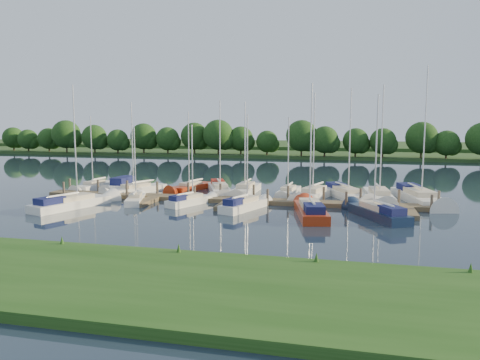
% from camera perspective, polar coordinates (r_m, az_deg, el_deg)
% --- Properties ---
extents(ground, '(260.00, 260.00, 0.00)m').
position_cam_1_polar(ground, '(38.42, -3.73, -4.70)').
color(ground, '#192533').
rests_on(ground, ground).
extents(near_bank, '(90.00, 10.00, 0.50)m').
position_cam_1_polar(near_bank, '(24.09, -15.36, -11.65)').
color(near_bank, '#1D4513').
rests_on(near_bank, ground).
extents(dock, '(40.00, 6.00, 0.40)m').
position_cam_1_polar(dock, '(45.29, -0.98, -2.59)').
color(dock, brown).
rests_on(dock, ground).
extents(mooring_pilings, '(38.24, 2.84, 2.00)m').
position_cam_1_polar(mooring_pilings, '(46.30, -0.63, -1.88)').
color(mooring_pilings, '#473D33').
rests_on(mooring_pilings, ground).
extents(far_shore, '(180.00, 30.00, 0.60)m').
position_cam_1_polar(far_shore, '(111.70, 7.79, 3.27)').
color(far_shore, '#253F18').
rests_on(far_shore, ground).
extents(distant_hill, '(220.00, 40.00, 1.40)m').
position_cam_1_polar(distant_hill, '(136.53, 8.86, 4.13)').
color(distant_hill, '#2C4F22').
rests_on(distant_hill, ground).
extents(treeline, '(147.03, 9.52, 8.27)m').
position_cam_1_polar(treeline, '(98.19, 8.22, 4.88)').
color(treeline, '#38281C').
rests_on(treeline, ground).
extents(sailboat_n_0, '(2.28, 6.86, 8.78)m').
position_cam_1_polar(sailboat_n_0, '(56.86, -17.33, -0.83)').
color(sailboat_n_0, white).
rests_on(sailboat_n_0, ground).
extents(motorboat, '(2.25, 6.69, 1.91)m').
position_cam_1_polar(motorboat, '(55.42, -14.19, -0.82)').
color(motorboat, white).
rests_on(motorboat, ground).
extents(sailboat_n_2, '(4.63, 7.89, 10.25)m').
position_cam_1_polar(sailboat_n_2, '(52.89, -12.64, -1.27)').
color(sailboat_n_2, white).
rests_on(sailboat_n_2, ground).
extents(sailboat_n_3, '(3.59, 7.31, 9.27)m').
position_cam_1_polar(sailboat_n_3, '(53.97, -6.07, -0.97)').
color(sailboat_n_3, '#9F2A0E').
rests_on(sailboat_n_3, ground).
extents(sailboat_n_4, '(4.48, 8.14, 10.53)m').
position_cam_1_polar(sailboat_n_4, '(51.54, -2.48, -1.25)').
color(sailboat_n_4, white).
rests_on(sailboat_n_4, ground).
extents(sailboat_n_5, '(1.97, 7.98, 10.36)m').
position_cam_1_polar(sailboat_n_5, '(50.97, 0.68, -1.39)').
color(sailboat_n_5, white).
rests_on(sailboat_n_5, ground).
extents(sailboat_n_6, '(2.01, 6.75, 8.64)m').
position_cam_1_polar(sailboat_n_6, '(50.26, 5.91, -1.57)').
color(sailboat_n_6, white).
rests_on(sailboat_n_6, ground).
extents(sailboat_n_7, '(4.02, 8.74, 11.17)m').
position_cam_1_polar(sailboat_n_7, '(48.58, 8.98, -1.91)').
color(sailboat_n_7, white).
rests_on(sailboat_n_7, ground).
extents(sailboat_n_8, '(5.49, 8.86, 11.56)m').
position_cam_1_polar(sailboat_n_8, '(49.53, 12.84, -1.78)').
color(sailboat_n_8, white).
rests_on(sailboat_n_8, ground).
extents(sailboat_n_9, '(2.92, 9.35, 11.85)m').
position_cam_1_polar(sailboat_n_9, '(48.66, 16.59, -2.11)').
color(sailboat_n_9, white).
rests_on(sailboat_n_9, ground).
extents(sailboat_n_10, '(4.59, 10.85, 13.58)m').
position_cam_1_polar(sailboat_n_10, '(49.08, 21.03, -2.15)').
color(sailboat_n_10, white).
rests_on(sailboat_n_10, ground).
extents(sailboat_s_0, '(4.49, 9.11, 11.58)m').
position_cam_1_polar(sailboat_s_0, '(45.71, -19.62, -2.76)').
color(sailboat_s_0, white).
rests_on(sailboat_s_0, ground).
extents(sailboat_s_1, '(2.88, 5.85, 7.60)m').
position_cam_1_polar(sailboat_s_1, '(46.68, -12.60, -2.38)').
color(sailboat_s_1, white).
rests_on(sailboat_s_1, ground).
extents(sailboat_s_2, '(3.36, 5.98, 7.92)m').
position_cam_1_polar(sailboat_s_2, '(44.77, -6.09, -2.60)').
color(sailboat_s_2, white).
rests_on(sailboat_s_2, ground).
extents(sailboat_s_3, '(3.48, 6.77, 8.92)m').
position_cam_1_polar(sailboat_s_3, '(42.00, 0.58, -3.19)').
color(sailboat_s_3, white).
rests_on(sailboat_s_3, ground).
extents(sailboat_s_4, '(3.65, 9.02, 11.48)m').
position_cam_1_polar(sailboat_s_4, '(39.76, 8.57, -3.85)').
color(sailboat_s_4, '#9F2A0E').
rests_on(sailboat_s_4, ground).
extents(sailboat_s_5, '(5.08, 7.82, 10.53)m').
position_cam_1_polar(sailboat_s_5, '(40.06, 16.34, -3.99)').
color(sailboat_s_5, '#101E36').
rests_on(sailboat_s_5, ground).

